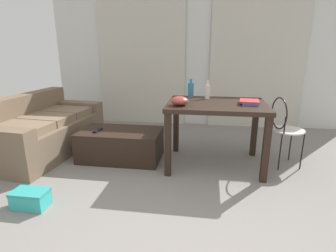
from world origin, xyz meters
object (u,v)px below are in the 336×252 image
(coffee_table, at_px, (121,145))
(tv_remote_primary, at_px, (98,130))
(bottle_near, at_px, (207,91))
(wire_chair, at_px, (283,124))
(bottle_far, at_px, (191,90))
(craft_table, at_px, (216,112))
(shoebox, at_px, (31,199))
(book_stack, at_px, (250,102))
(bowl, at_px, (180,101))
(couch, at_px, (42,131))

(coffee_table, height_order, tv_remote_primary, tv_remote_primary)
(bottle_near, relative_size, tv_remote_primary, 1.30)
(wire_chair, relative_size, tv_remote_primary, 4.84)
(coffee_table, xyz_separation_m, bottle_far, (0.87, 0.31, 0.68))
(craft_table, height_order, shoebox, craft_table)
(book_stack, bearing_deg, shoebox, -149.72)
(bowl, height_order, book_stack, bowl)
(couch, relative_size, book_stack, 6.37)
(couch, bearing_deg, shoebox, -61.87)
(craft_table, height_order, wire_chair, wire_chair)
(bowl, distance_m, shoebox, 1.75)
(couch, relative_size, bowl, 9.34)
(coffee_table, bearing_deg, couch, 175.63)
(coffee_table, distance_m, bowl, 1.03)
(book_stack, distance_m, shoebox, 2.45)
(wire_chair, bearing_deg, shoebox, -152.12)
(coffee_table, bearing_deg, bottle_far, 19.41)
(coffee_table, distance_m, bottle_far, 1.15)
(couch, distance_m, shoebox, 1.48)
(couch, bearing_deg, book_stack, -2.32)
(bottle_far, bearing_deg, coffee_table, -160.59)
(bottle_far, distance_m, shoebox, 2.16)
(couch, bearing_deg, craft_table, -2.31)
(bottle_near, bearing_deg, tv_remote_primary, -167.05)
(couch, height_order, bottle_far, bottle_far)
(coffee_table, xyz_separation_m, craft_table, (1.19, -0.01, 0.47))
(couch, bearing_deg, wire_chair, 0.09)
(tv_remote_primary, bearing_deg, bottle_far, 23.52)
(couch, bearing_deg, bowl, -8.82)
(tv_remote_primary, bearing_deg, couch, 176.08)
(wire_chair, distance_m, bottle_far, 1.19)
(wire_chair, distance_m, bowl, 1.28)
(bottle_near, height_order, bowl, bottle_near)
(bowl, bearing_deg, craft_table, 26.39)
(coffee_table, bearing_deg, book_stack, -0.81)
(coffee_table, distance_m, tv_remote_primary, 0.34)
(book_stack, bearing_deg, craft_table, 177.65)
(couch, xyz_separation_m, wire_chair, (3.13, 0.01, 0.22))
(bottle_far, distance_m, bowl, 0.53)
(coffee_table, relative_size, craft_table, 0.90)
(couch, relative_size, craft_table, 1.58)
(bowl, bearing_deg, book_stack, 13.63)
(bowl, distance_m, tv_remote_primary, 1.15)
(couch, height_order, bottle_near, bottle_near)
(couch, height_order, coffee_table, couch)
(bottle_far, distance_m, tv_remote_primary, 1.29)
(coffee_table, relative_size, bowl, 5.33)
(bottle_near, distance_m, bottle_far, 0.22)
(bowl, bearing_deg, coffee_table, 164.86)
(couch, bearing_deg, coffee_table, -4.37)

